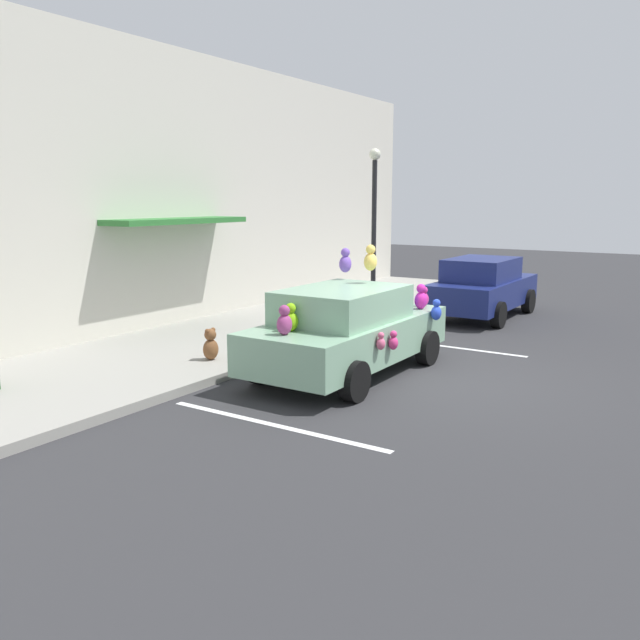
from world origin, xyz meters
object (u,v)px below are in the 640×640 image
object	(u,v)px
plush_covered_car	(348,329)
street_lamp_post	(374,216)
teddy_bear_on_sidewalk	(211,345)
parked_sedan_behind	(483,287)

from	to	relation	value
plush_covered_car	street_lamp_post	world-z (taller)	street_lamp_post
plush_covered_car	street_lamp_post	bearing A→B (deg)	23.54
street_lamp_post	teddy_bear_on_sidewalk	bearing A→B (deg)	176.76
plush_covered_car	street_lamp_post	xyz separation A→B (m)	(4.59, 2.00, 1.82)
teddy_bear_on_sidewalk	parked_sedan_behind	bearing A→B (deg)	-17.02
plush_covered_car	street_lamp_post	distance (m)	5.33
plush_covered_car	parked_sedan_behind	size ratio (longest dim) A/B	1.07
plush_covered_car	teddy_bear_on_sidewalk	world-z (taller)	plush_covered_car
plush_covered_car	teddy_bear_on_sidewalk	distance (m)	2.54
plush_covered_car	parked_sedan_behind	distance (m)	6.75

